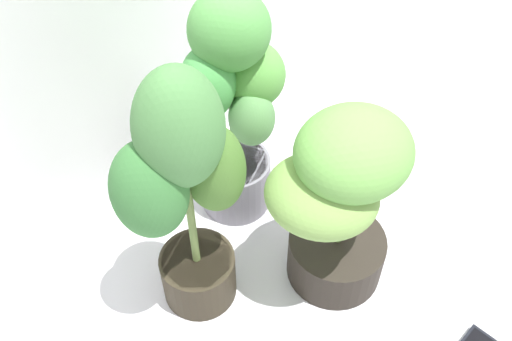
% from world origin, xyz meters
% --- Properties ---
extents(ground_plane, '(8.00, 8.00, 0.00)m').
position_xyz_m(ground_plane, '(0.00, 0.00, 0.00)').
color(ground_plane, silver).
rests_on(ground_plane, ground).
extents(potted_plant_back_left, '(0.36, 0.25, 0.81)m').
position_xyz_m(potted_plant_back_left, '(-0.33, 0.39, 0.46)').
color(potted_plant_back_left, '#31291C').
rests_on(potted_plant_back_left, ground).
extents(potted_plant_center, '(0.44, 0.39, 0.61)m').
position_xyz_m(potted_plant_center, '(-0.03, 0.15, 0.35)').
color(potted_plant_center, black).
rests_on(potted_plant_center, ground).
extents(potted_plant_back_center, '(0.35, 0.29, 0.78)m').
position_xyz_m(potted_plant_back_center, '(-0.01, 0.54, 0.42)').
color(potted_plant_back_center, slate).
rests_on(potted_plant_back_center, ground).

